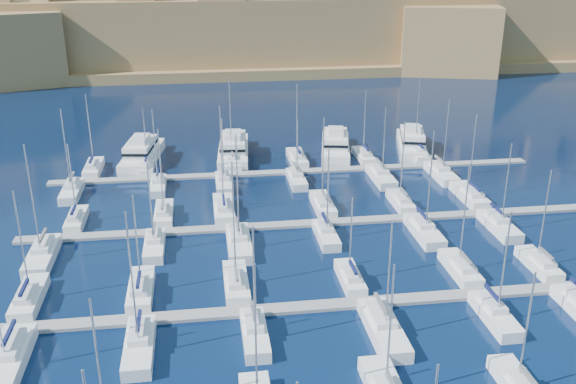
{
  "coord_description": "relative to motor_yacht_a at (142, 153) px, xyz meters",
  "views": [
    {
      "loc": [
        -16.35,
        -72.24,
        37.96
      ],
      "look_at": [
        -5.26,
        6.0,
        6.8
      ],
      "focal_mm": 40.0,
      "sensor_mm": 36.0,
      "label": 1
    }
  ],
  "objects": [
    {
      "name": "ground",
      "position": [
        27.19,
        -41.75,
        -1.73
      ],
      "size": [
        600.0,
        600.0,
        0.0
      ],
      "primitive_type": "plane",
      "color": "black",
      "rests_on": "ground"
    },
    {
      "name": "pontoon_mid_near",
      "position": [
        27.19,
        -53.75,
        -1.53
      ],
      "size": [
        84.0,
        2.0,
        0.4
      ],
      "primitive_type": "cube",
      "color": "slate",
      "rests_on": "ground"
    },
    {
      "name": "pontoon_mid_far",
      "position": [
        27.19,
        -31.75,
        -1.53
      ],
      "size": [
        84.0,
        2.0,
        0.4
      ],
      "primitive_type": "cube",
      "color": "slate",
      "rests_on": "ground"
    },
    {
      "name": "pontoon_far",
      "position": [
        27.19,
        -9.75,
        -1.53
      ],
      "size": [
        84.0,
        2.0,
        0.4
      ],
      "primitive_type": "cube",
      "color": "slate",
      "rests_on": "ground"
    },
    {
      "name": "sailboat_12",
      "position": [
        -9.07,
        -48.36,
        -0.99
      ],
      "size": [
        2.71,
        9.02,
        13.62
      ],
      "color": "silver",
      "rests_on": "ground"
    },
    {
      "name": "sailboat_13",
      "position": [
        3.16,
        -48.3,
        -1.0
      ],
      "size": [
        2.74,
        9.13,
        12.43
      ],
      "color": "silver",
      "rests_on": "ground"
    },
    {
      "name": "sailboat_14",
      "position": [
        14.04,
        -48.31,
        -0.97
      ],
      "size": [
        2.74,
        9.12,
        15.8
      ],
      "color": "silver",
      "rests_on": "ground"
    },
    {
      "name": "sailboat_15",
      "position": [
        27.49,
        -48.96,
        -1.02
      ],
      "size": [
        2.34,
        7.8,
        11.07
      ],
      "color": "silver",
      "rests_on": "ground"
    },
    {
      "name": "sailboat_16",
      "position": [
        41.3,
        -48.56,
        -0.98
      ],
      "size": [
        2.58,
        8.61,
        14.32
      ],
      "color": "silver",
      "rests_on": "ground"
    },
    {
      "name": "sailboat_17",
      "position": [
        51.37,
        -48.81,
        -1.0
      ],
      "size": [
        2.43,
        8.11,
        13.15
      ],
      "color": "silver",
      "rests_on": "ground"
    },
    {
      "name": "sailboat_18",
      "position": [
        -8.39,
        -59.98,
        -0.96
      ],
      "size": [
        3.21,
        10.71,
        15.49
      ],
      "color": "silver",
      "rests_on": "ground"
    },
    {
      "name": "sailboat_19",
      "position": [
        3.8,
        -59.32,
        -0.97
      ],
      "size": [
        2.81,
        9.36,
        15.59
      ],
      "color": "silver",
      "rests_on": "ground"
    },
    {
      "name": "sailboat_20",
      "position": [
        15.23,
        -58.83,
        -0.99
      ],
      "size": [
        2.51,
        8.37,
        13.27
      ],
      "color": "silver",
      "rests_on": "ground"
    },
    {
      "name": "sailboat_21",
      "position": [
        28.43,
        -59.79,
        -0.97
      ],
      "size": [
        3.09,
        10.31,
        13.47
      ],
      "color": "silver",
      "rests_on": "ground"
    },
    {
      "name": "sailboat_22",
      "position": [
        40.91,
        -58.92,
        -0.99
      ],
      "size": [
        2.57,
        8.56,
        13.19
      ],
      "color": "silver",
      "rests_on": "ground"
    },
    {
      "name": "sailboat_24",
      "position": [
        -7.4,
        -26.86,
        -1.01
      ],
      "size": [
        2.4,
        8.01,
        12.14
      ],
      "color": "silver",
      "rests_on": "ground"
    },
    {
      "name": "sailboat_25",
      "position": [
        4.92,
        -26.55,
        -0.99
      ],
      "size": [
        2.59,
        8.62,
        13.64
      ],
      "color": "silver",
      "rests_on": "ground"
    },
    {
      "name": "sailboat_26",
      "position": [
        13.67,
        -26.0,
        -0.96
      ],
      "size": [
        2.93,
        9.75,
        16.54
      ],
      "color": "silver",
      "rests_on": "ground"
    },
    {
      "name": "sailboat_27",
      "position": [
        28.57,
        -26.33,
        -0.98
      ],
      "size": [
        2.72,
        9.07,
        14.36
      ],
      "color": "silver",
      "rests_on": "ground"
    },
    {
      "name": "sailboat_28",
      "position": [
        40.59,
        -26.8,
        -0.99
      ],
      "size": [
        2.43,
        8.11,
        13.43
      ],
      "color": "silver",
      "rests_on": "ground"
    },
    {
      "name": "sailboat_29",
      "position": [
        52.01,
        -25.98,
        -0.98
      ],
      "size": [
        2.94,
        9.78,
        13.83
      ],
      "color": "silver",
      "rests_on": "ground"
    },
    {
      "name": "sailboat_30",
      "position": [
        -9.82,
        -37.72,
        -0.96
      ],
      "size": [
        3.05,
        10.18,
        15.89
      ],
      "color": "silver",
      "rests_on": "ground"
    },
    {
      "name": "sailboat_31",
      "position": [
        4.1,
        -36.92,
        -1.0
      ],
      "size": [
        2.57,
        8.55,
        13.09
      ],
      "color": "silver",
      "rests_on": "ground"
    },
    {
      "name": "sailboat_32",
      "position": [
        15.1,
        -37.71,
        -0.96
      ],
      "size": [
        3.05,
        10.16,
        16.07
      ],
      "color": "silver",
      "rests_on": "ground"
    },
    {
      "name": "sailboat_33",
      "position": [
        27.0,
        -36.78,
        -0.99
      ],
      "size": [
        2.48,
        8.26,
        13.48
      ],
      "color": "silver",
      "rests_on": "ground"
    },
    {
      "name": "sailboat_34",
      "position": [
        40.55,
        -37.52,
        -0.97
      ],
      "size": [
        2.93,
        9.77,
        15.41
      ],
      "color": "silver",
      "rests_on": "ground"
    },
    {
      "name": "sailboat_35",
      "position": [
        51.56,
        -37.27,
        -0.99
      ],
      "size": [
        2.78,
        9.26,
        13.17
      ],
      "color": "silver",
      "rests_on": "ground"
    },
    {
      "name": "sailboat_36",
      "position": [
        -8.07,
        -4.4,
        -0.98
      ],
      "size": [
        2.68,
        8.94,
        14.02
      ],
      "color": "silver",
      "rests_on": "ground"
    },
    {
      "name": "sailboat_37",
      "position": [
        1.23,
        -4.95,
        -1.02
      ],
      "size": [
        2.34,
        7.81,
        11.47
      ],
      "color": "silver",
      "rests_on": "ground"
    },
    {
      "name": "sailboat_38",
      "position": [
        16.18,
        -4.06,
        -0.96
      ],
      "size": [
        2.89,
        9.62,
        15.9
      ],
      "color": "silver",
      "rests_on": "ground"
    },
    {
      "name": "sailboat_39",
      "position": [
        28.09,
        -4.15,
        -0.97
      ],
      "size": [
        2.83,
        9.45,
        14.67
      ],
      "color": "silver",
      "rests_on": "ground"
    },
    {
      "name": "sailboat_40",
      "position": [
        40.52,
        -4.49,
        -0.99
      ],
      "size": [
        2.62,
        8.74,
        13.21
      ],
      "color": "silver",
      "rests_on": "ground"
    },
    {
      "name": "sailboat_41",
      "position": [
        50.69,
        -3.99,
        -0.97
      ],
      "size": [
        2.93,
        9.77,
        15.19
      ],
      "color": "silver",
      "rests_on": "ground"
    },
    {
      "name": "sailboat_42",
      "position": [
        -9.92,
        -15.22,
        -0.98
      ],
      "size": [
        2.75,
        9.15,
        14.49
      ],
      "color": "silver",
      "rests_on": "ground"
    },
    {
      "name": "sailboat_43",
      "position": [
        3.56,
        -14.67,
        -0.99
      ],
      "size": [
        2.41,
        8.03,
        13.87
      ],
      "color": "silver",
      "rests_on": "ground"
    },
    {
      "name": "sailboat_44",
      "position": [
        14.21,
        -14.97,
        -1.0
      ],
      "size": [
        2.59,
        8.64,
        12.02
      ],
      "color": "silver",
      "rests_on": "ground"
    },
    {
      "name": "sailboat_45",
      "position": [
        26.33,
        -14.85,
        -1.01
      ],
      "size": [
        2.52,
        8.41,
        11.47
      ],
      "color": "silver",
      "rests_on": "ground"
    },
    {
      "name": "sailboat_46",
      "position": [
        40.66,
        -15.56,
        -0.98
      ],
      "size": [
        2.96,
        9.86,
        13.12
      ],
      "color": "silver",
      "rests_on": "ground"
    },
    {
      "name": "sailboat_47",
      "position": [
        51.29,
        -15.55,
        -0.97
      ],
      "size": [
        2.95,
        9.84,
        14.26
      ],
      "color": "silver",
      "rests_on": "ground"
    },
    {
      "name": "motor_yacht_a",
      "position": [
        0.0,
        0.0,
        0.0
      ],
      "size": [
        7.61,
        17.75,
        5.25
      ],
      "color": "silver",
      "rests_on": "ground"
    },
    {
      "name": "motor_yacht_b",
      "position": [
        16.73,
        0.31,
        0.0
      ],
      "size": [
        6.8,
        18.21,
        5.25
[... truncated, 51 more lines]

